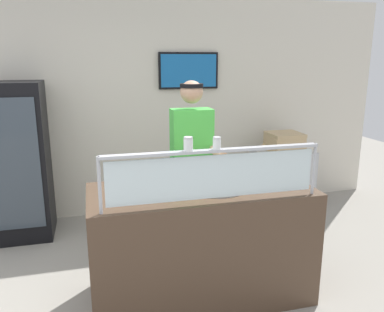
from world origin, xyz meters
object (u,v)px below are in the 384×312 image
at_px(pizza_tray, 216,186).
at_px(pizza_server, 219,184).
at_px(parmesan_shaker, 188,145).
at_px(pepper_flake_shaker, 217,144).
at_px(worker_figure, 192,161).
at_px(pizza_box_stack, 284,141).
at_px(drink_fridge, 19,161).

relative_size(pizza_tray, pizza_server, 1.79).
height_order(pizza_server, parmesan_shaker, parmesan_shaker).
distance_m(pepper_flake_shaker, worker_figure, 1.05).
bearing_deg(pizza_box_stack, drink_fridge, 179.20).
xyz_separation_m(pizza_tray, pizza_server, (0.02, -0.02, 0.02)).
distance_m(worker_figure, pizza_box_stack, 1.74).
height_order(pizza_tray, pizza_server, pizza_server).
distance_m(parmesan_shaker, pepper_flake_shaker, 0.20).
bearing_deg(drink_fridge, pizza_box_stack, -0.80).
height_order(parmesan_shaker, drink_fridge, drink_fridge).
bearing_deg(pizza_server, pizza_tray, 147.06).
height_order(worker_figure, pizza_box_stack, worker_figure).
distance_m(parmesan_shaker, drink_fridge, 2.47).
bearing_deg(worker_figure, parmesan_shaker, -106.29).
distance_m(pizza_tray, parmesan_shaker, 0.61).
distance_m(pizza_tray, pizza_box_stack, 2.15).
xyz_separation_m(pepper_flake_shaker, worker_figure, (0.08, 0.98, -0.37)).
bearing_deg(worker_figure, pizza_box_stack, 32.76).
bearing_deg(pizza_box_stack, pepper_flake_shaker, -128.85).
relative_size(pizza_server, pepper_flake_shaker, 3.24).
bearing_deg(pepper_flake_shaker, worker_figure, 85.15).
distance_m(pepper_flake_shaker, drink_fridge, 2.59).
bearing_deg(worker_figure, pizza_tray, -88.21).
height_order(pizza_tray, parmesan_shaker, parmesan_shaker).
bearing_deg(drink_fridge, pizza_tray, -43.79).
height_order(pepper_flake_shaker, drink_fridge, drink_fridge).
height_order(parmesan_shaker, pepper_flake_shaker, parmesan_shaker).
xyz_separation_m(pizza_tray, parmesan_shaker, (-0.31, -0.32, 0.42)).
bearing_deg(pepper_flake_shaker, pizza_tray, 72.09).
bearing_deg(pizza_tray, drink_fridge, 136.21).
xyz_separation_m(worker_figure, pizza_box_stack, (1.46, 0.94, -0.08)).
xyz_separation_m(parmesan_shaker, pizza_box_stack, (1.75, 1.92, -0.46)).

